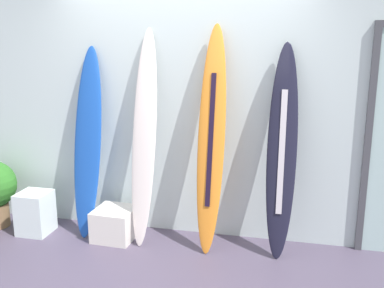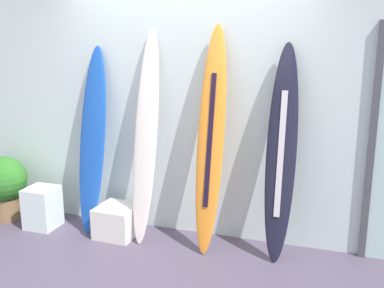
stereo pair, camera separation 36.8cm
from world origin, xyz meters
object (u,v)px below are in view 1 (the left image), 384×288
Objects in this scene: surfboard_ivory at (144,138)px; display_block_center at (115,224)px; surfboard_sunset at (211,140)px; display_block_left at (35,213)px; surfboard_charcoal at (282,152)px; surfboard_cobalt at (88,143)px.

display_block_center is (-0.30, -0.08, -0.89)m from surfboard_ivory.
surfboard_sunset reaches higher than display_block_center.
surfboard_ivory is 1.44m from display_block_left.
surfboard_ivory is 1.07× the size of surfboard_charcoal.
surfboard_cobalt is 0.92× the size of surfboard_ivory.
display_block_left is 1.08× the size of display_block_center.
display_block_center is (0.30, -0.10, -0.80)m from surfboard_cobalt.
surfboard_sunset is at bearing 3.76° from display_block_center.
surfboard_ivory is 0.98× the size of surfboard_sunset.
display_block_left is (-1.17, -0.14, -0.83)m from surfboard_ivory.
display_block_left is at bearing -176.60° from surfboard_charcoal.
surfboard_sunset reaches higher than surfboard_charcoal.
surfboard_charcoal is at bearing 3.09° from display_block_center.
surfboard_sunset reaches higher than surfboard_ivory.
surfboard_ivory is 0.94m from display_block_center.
surfboard_sunset is 4.84× the size of display_block_left.
display_block_left is (-2.48, -0.15, -0.76)m from surfboard_charcoal.
display_block_left is (-0.56, -0.16, -0.74)m from surfboard_cobalt.
surfboard_cobalt is 4.36× the size of display_block_left.
surfboard_charcoal reaches higher than display_block_center.
surfboard_cobalt is 0.98× the size of surfboard_charcoal.
surfboard_ivory is at bearing -179.81° from surfboard_charcoal.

